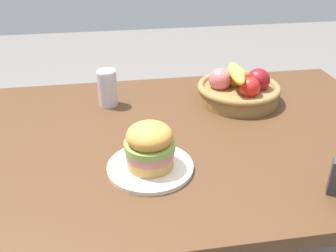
% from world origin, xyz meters
% --- Properties ---
extents(dining_table, '(1.40, 0.90, 0.75)m').
position_xyz_m(dining_table, '(0.00, 0.00, 0.65)').
color(dining_table, '#4C301C').
rests_on(dining_table, ground_plane).
extents(plate, '(0.22, 0.22, 0.01)m').
position_xyz_m(plate, '(-0.11, -0.16, 0.76)').
color(plate, silver).
rests_on(plate, dining_table).
extents(sandwich, '(0.13, 0.13, 0.12)m').
position_xyz_m(sandwich, '(-0.11, -0.16, 0.82)').
color(sandwich, tan).
rests_on(sandwich, plate).
extents(soda_can, '(0.07, 0.07, 0.13)m').
position_xyz_m(soda_can, '(-0.20, 0.24, 0.81)').
color(soda_can, silver).
rests_on(soda_can, dining_table).
extents(fruit_basket, '(0.29, 0.29, 0.13)m').
position_xyz_m(fruit_basket, '(0.25, 0.20, 0.80)').
color(fruit_basket, olive).
rests_on(fruit_basket, dining_table).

